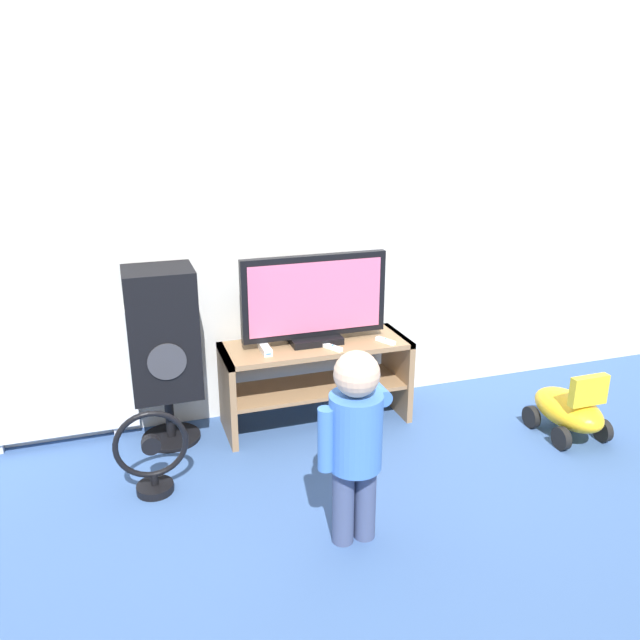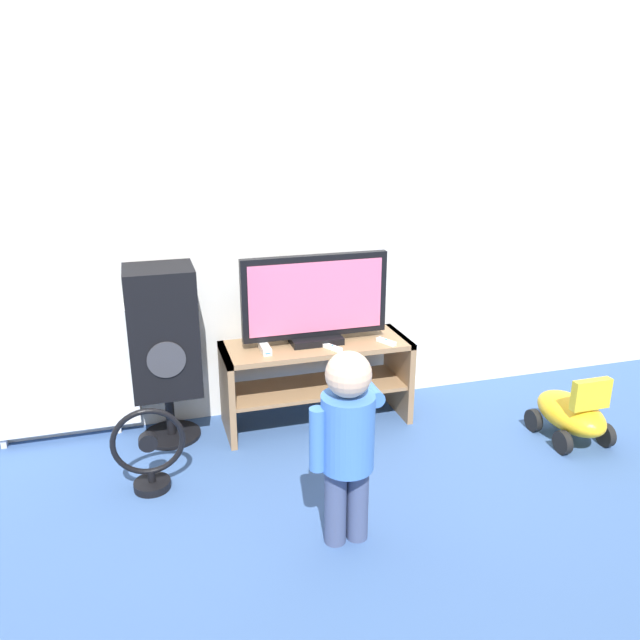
{
  "view_description": "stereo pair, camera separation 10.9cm",
  "coord_description": "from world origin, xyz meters",
  "px_view_note": "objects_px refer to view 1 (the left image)",
  "views": [
    {
      "loc": [
        -1.06,
        -3.04,
        1.8
      ],
      "look_at": [
        0.0,
        0.12,
        0.68
      ],
      "focal_mm": 35.0,
      "sensor_mm": 36.0,
      "label": 1
    },
    {
      "loc": [
        -0.95,
        -3.07,
        1.8
      ],
      "look_at": [
        0.0,
        0.12,
        0.68
      ],
      "focal_mm": 35.0,
      "sensor_mm": 36.0,
      "label": 2
    }
  ],
  "objects_px": {
    "remote_primary": "(385,341)",
    "radiator": "(51,378)",
    "remote_secondary": "(332,347)",
    "speaker_tower": "(163,336)",
    "television": "(315,300)",
    "child": "(355,432)",
    "floor_fan": "(152,456)",
    "ride_on_toy": "(569,409)",
    "game_console": "(265,349)"
  },
  "relations": [
    {
      "from": "remote_primary",
      "to": "radiator",
      "type": "xyz_separation_m",
      "value": [
        -1.85,
        0.33,
        -0.12
      ]
    },
    {
      "from": "remote_secondary",
      "to": "remote_primary",
      "type": "bearing_deg",
      "value": 0.44
    },
    {
      "from": "speaker_tower",
      "to": "radiator",
      "type": "distance_m",
      "value": 0.66
    },
    {
      "from": "television",
      "to": "child",
      "type": "xyz_separation_m",
      "value": [
        -0.18,
        -1.1,
        -0.24
      ]
    },
    {
      "from": "floor_fan",
      "to": "child",
      "type": "bearing_deg",
      "value": -38.15
    },
    {
      "from": "television",
      "to": "speaker_tower",
      "type": "relative_size",
      "value": 0.85
    },
    {
      "from": "television",
      "to": "floor_fan",
      "type": "bearing_deg",
      "value": -154.79
    },
    {
      "from": "child",
      "to": "ride_on_toy",
      "type": "height_order",
      "value": "child"
    },
    {
      "from": "remote_secondary",
      "to": "child",
      "type": "height_order",
      "value": "child"
    },
    {
      "from": "remote_primary",
      "to": "remote_secondary",
      "type": "relative_size",
      "value": 1.01
    },
    {
      "from": "ride_on_toy",
      "to": "child",
      "type": "bearing_deg",
      "value": -162.99
    },
    {
      "from": "game_console",
      "to": "child",
      "type": "xyz_separation_m",
      "value": [
        0.13,
        -1.04,
        -0.01
      ]
    },
    {
      "from": "ride_on_toy",
      "to": "speaker_tower",
      "type": "bearing_deg",
      "value": 162.8
    },
    {
      "from": "television",
      "to": "radiator",
      "type": "distance_m",
      "value": 1.52
    },
    {
      "from": "television",
      "to": "remote_secondary",
      "type": "height_order",
      "value": "television"
    },
    {
      "from": "remote_primary",
      "to": "radiator",
      "type": "relative_size",
      "value": 0.15
    },
    {
      "from": "remote_primary",
      "to": "child",
      "type": "bearing_deg",
      "value": -120.67
    },
    {
      "from": "television",
      "to": "game_console",
      "type": "xyz_separation_m",
      "value": [
        -0.31,
        -0.06,
        -0.24
      ]
    },
    {
      "from": "game_console",
      "to": "radiator",
      "type": "xyz_separation_m",
      "value": [
        -1.15,
        0.25,
        -0.12
      ]
    },
    {
      "from": "remote_primary",
      "to": "remote_secondary",
      "type": "bearing_deg",
      "value": -179.56
    },
    {
      "from": "remote_primary",
      "to": "floor_fan",
      "type": "relative_size",
      "value": 0.3
    },
    {
      "from": "game_console",
      "to": "radiator",
      "type": "bearing_deg",
      "value": 167.75
    },
    {
      "from": "ride_on_toy",
      "to": "television",
      "type": "bearing_deg",
      "value": 154.64
    },
    {
      "from": "speaker_tower",
      "to": "floor_fan",
      "type": "relative_size",
      "value": 2.28
    },
    {
      "from": "remote_secondary",
      "to": "floor_fan",
      "type": "bearing_deg",
      "value": -162.9
    },
    {
      "from": "remote_primary",
      "to": "ride_on_toy",
      "type": "height_order",
      "value": "remote_primary"
    },
    {
      "from": "speaker_tower",
      "to": "radiator",
      "type": "xyz_separation_m",
      "value": [
        -0.61,
        0.15,
        -0.23
      ]
    },
    {
      "from": "radiator",
      "to": "remote_secondary",
      "type": "bearing_deg",
      "value": -12.43
    },
    {
      "from": "child",
      "to": "radiator",
      "type": "distance_m",
      "value": 1.83
    },
    {
      "from": "remote_secondary",
      "to": "floor_fan",
      "type": "height_order",
      "value": "remote_secondary"
    },
    {
      "from": "floor_fan",
      "to": "remote_primary",
      "type": "bearing_deg",
      "value": 13.27
    },
    {
      "from": "remote_primary",
      "to": "ride_on_toy",
      "type": "distance_m",
      "value": 1.13
    },
    {
      "from": "child",
      "to": "ride_on_toy",
      "type": "relative_size",
      "value": 1.81
    },
    {
      "from": "television",
      "to": "floor_fan",
      "type": "distance_m",
      "value": 1.23
    },
    {
      "from": "remote_secondary",
      "to": "child",
      "type": "xyz_separation_m",
      "value": [
        -0.24,
        -0.96,
        0.0
      ]
    },
    {
      "from": "floor_fan",
      "to": "remote_secondary",
      "type": "bearing_deg",
      "value": 17.1
    },
    {
      "from": "floor_fan",
      "to": "ride_on_toy",
      "type": "distance_m",
      "value": 2.33
    },
    {
      "from": "remote_secondary",
      "to": "radiator",
      "type": "height_order",
      "value": "radiator"
    },
    {
      "from": "radiator",
      "to": "ride_on_toy",
      "type": "bearing_deg",
      "value": -16.46
    },
    {
      "from": "remote_primary",
      "to": "speaker_tower",
      "type": "relative_size",
      "value": 0.13
    },
    {
      "from": "television",
      "to": "child",
      "type": "height_order",
      "value": "television"
    },
    {
      "from": "child",
      "to": "speaker_tower",
      "type": "distance_m",
      "value": 1.34
    },
    {
      "from": "game_console",
      "to": "remote_primary",
      "type": "xyz_separation_m",
      "value": [
        0.7,
        -0.08,
        -0.01
      ]
    },
    {
      "from": "television",
      "to": "speaker_tower",
      "type": "height_order",
      "value": "television"
    },
    {
      "from": "remote_primary",
      "to": "ride_on_toy",
      "type": "relative_size",
      "value": 0.27
    },
    {
      "from": "remote_primary",
      "to": "floor_fan",
      "type": "height_order",
      "value": "remote_primary"
    },
    {
      "from": "remote_primary",
      "to": "remote_secondary",
      "type": "distance_m",
      "value": 0.33
    },
    {
      "from": "remote_secondary",
      "to": "floor_fan",
      "type": "relative_size",
      "value": 0.29
    },
    {
      "from": "radiator",
      "to": "game_console",
      "type": "bearing_deg",
      "value": -12.25
    },
    {
      "from": "speaker_tower",
      "to": "floor_fan",
      "type": "height_order",
      "value": "speaker_tower"
    }
  ]
}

